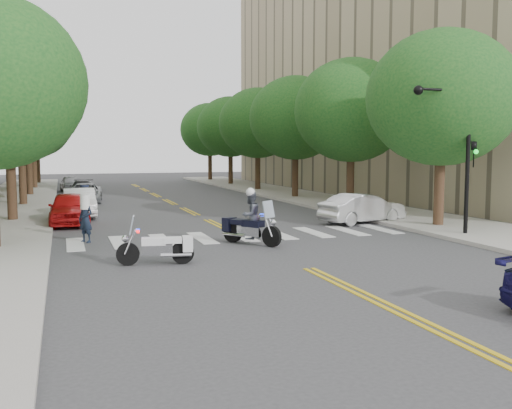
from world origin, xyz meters
name	(u,v)px	position (x,y,z in m)	size (l,w,h in m)	color
ground	(309,269)	(0.00, 0.00, 0.00)	(140.00, 140.00, 0.00)	#38383A
sidewalk_left	(11,205)	(-9.50, 22.00, 0.07)	(5.00, 60.00, 0.15)	#9E9991
sidewalk_right	(304,197)	(9.50, 22.00, 0.07)	(5.00, 60.00, 0.15)	#9E9991
building_right	(466,59)	(26.00, 26.00, 11.00)	(26.00, 44.00, 22.00)	tan
tree_l_1	(8,102)	(-8.80, 14.00, 5.55)	(6.40, 6.40, 8.45)	#382316
tree_l_2	(20,113)	(-8.80, 22.00, 5.55)	(6.40, 6.40, 8.45)	#382316
tree_l_3	(27,120)	(-8.80, 30.00, 5.55)	(6.40, 6.40, 8.45)	#382316
tree_l_4	(33,124)	(-8.80, 38.00, 5.55)	(6.40, 6.40, 8.45)	#382316
tree_l_5	(36,128)	(-8.80, 46.00, 5.55)	(6.40, 6.40, 8.45)	#382316
tree_r_0	(442,98)	(8.80, 6.00, 5.55)	(6.40, 6.40, 8.45)	#382316
tree_r_1	(351,110)	(8.80, 14.00, 5.55)	(6.40, 6.40, 8.45)	#382316
tree_r_2	(296,118)	(8.80, 22.00, 5.55)	(6.40, 6.40, 8.45)	#382316
tree_r_3	(258,123)	(8.80, 30.00, 5.55)	(6.40, 6.40, 8.45)	#382316
tree_r_4	(230,127)	(8.80, 38.00, 5.55)	(6.40, 6.40, 8.45)	#382316
tree_r_5	(210,130)	(8.80, 46.00, 5.55)	(6.40, 6.40, 8.45)	#382316
traffic_signal_pole	(458,141)	(7.72, 3.50, 3.72)	(2.82, 0.42, 6.00)	black
motorcycle_police	(249,219)	(-0.29, 4.55, 0.90)	(1.64, 2.21, 2.03)	black
motorcycle_parked	(162,247)	(-3.83, 1.98, 0.51)	(2.27, 0.73, 1.46)	black
officer_standing	(86,219)	(-5.80, 6.90, 0.85)	(0.62, 0.41, 1.69)	black
convertible	(362,208)	(6.50, 8.50, 0.69)	(1.46, 4.18, 1.38)	silver
parked_car_a	(69,208)	(-6.30, 12.31, 0.74)	(1.74, 4.33, 1.48)	red
parked_car_b	(80,203)	(-5.77, 15.33, 0.71)	(1.50, 4.31, 1.42)	white
parked_car_c	(85,193)	(-5.20, 23.50, 0.61)	(2.04, 4.42, 1.23)	gray
parked_car_d	(82,188)	(-5.20, 28.50, 0.59)	(1.64, 4.04, 1.17)	black
parked_car_e	(71,184)	(-5.89, 33.64, 0.65)	(1.55, 3.84, 1.31)	gray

